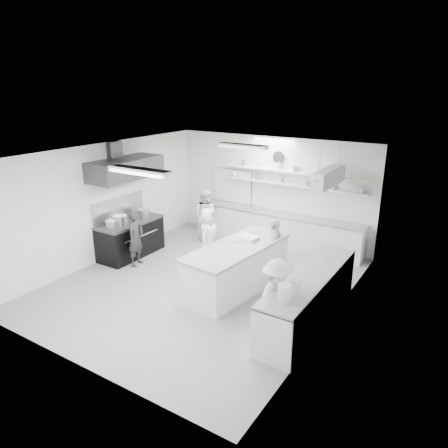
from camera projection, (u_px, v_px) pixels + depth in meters
The scene contains 27 objects.
floor at pixel (202, 284), 9.74m from camera, with size 6.00×7.00×0.02m, color gray.
ceiling at pixel (200, 153), 8.78m from camera, with size 6.00×7.00×0.02m, color white.
wall_back at pixel (272, 190), 12.06m from camera, with size 6.00×0.04×3.00m, color white.
wall_front at pixel (69, 283), 6.45m from camera, with size 6.00×0.04×3.00m, color white.
wall_left at pixel (105, 202), 10.78m from camera, with size 0.04×7.00×3.00m, color white.
wall_right at pixel (335, 249), 7.74m from camera, with size 0.04×7.00×3.00m, color white.
stove at pixel (131, 239), 11.23m from camera, with size 0.80×1.80×0.90m, color black.
exhaust_hood at pixel (125, 168), 10.63m from camera, with size 0.85×2.00×0.50m, color #39393F.
back_counter at pixel (275, 229), 12.00m from camera, with size 5.00×0.60×0.92m, color silver.
shelf_lower at pixel (293, 185), 11.52m from camera, with size 4.20×0.26×0.04m, color silver.
shelf_upper at pixel (294, 172), 11.41m from camera, with size 4.20×0.26×0.04m, color silver.
pass_through_window at pixel (232, 186), 12.72m from camera, with size 1.30×0.04×1.00m, color black.
wall_clock at pixel (279, 157), 11.63m from camera, with size 0.32×0.32×0.05m, color white.
right_counter at pixel (309, 299), 8.08m from camera, with size 0.74×3.30×0.94m, color silver.
pot_rack at pixel (329, 177), 9.91m from camera, with size 0.30×1.60×0.40m, color #ACADAF.
light_fixture_front at pixel (140, 171), 7.36m from camera, with size 1.30×0.25×0.10m, color silver.
light_fixture_rear at pixel (243, 146), 10.24m from camera, with size 1.30×0.25×0.10m, color silver.
prep_island at pixel (237, 269), 9.35m from camera, with size 0.99×2.67×0.98m, color silver.
stove_pot at pixel (120, 221), 10.79m from camera, with size 0.36×0.36×0.28m, color #ACADAF.
cook_stove at pixel (136, 238), 10.53m from camera, with size 0.53×0.35×1.45m, color #232426.
cook_back at pixel (205, 215), 12.23m from camera, with size 0.75×0.58×1.54m, color white.
cook_island_left at pixel (208, 235), 10.72m from camera, with size 0.70×0.46×1.44m, color white.
cook_island_right at pixel (274, 248), 9.88m from camera, with size 0.85×0.35×1.45m, color white.
cook_right at pixel (276, 299), 7.48m from camera, with size 0.98×0.56×1.51m, color white.
bowl_island_a at pixel (234, 242), 9.47m from camera, with size 0.26×0.26×0.06m, color #ACADAF.
bowl_island_b at pixel (220, 253), 8.86m from camera, with size 0.17×0.17×0.05m, color silver.
bowl_right at pixel (318, 265), 8.40m from camera, with size 0.21×0.21×0.05m, color silver.
Camera 1 is at (5.12, -7.16, 4.40)m, focal length 33.87 mm.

